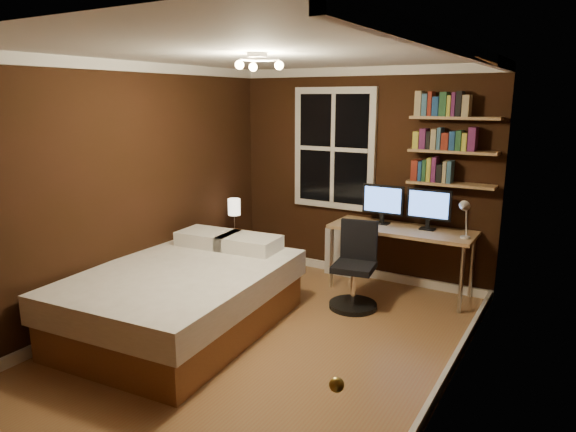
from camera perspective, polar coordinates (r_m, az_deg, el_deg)
The scene contains 24 objects.
floor at distance 4.80m, azimuth -2.35°, elevation -13.69°, with size 4.20×4.20×0.00m, color #95613B.
wall_back at distance 6.22m, azimuth 8.14°, elevation 4.51°, with size 3.20×0.04×2.50m, color black.
wall_left at distance 5.41m, azimuth -16.87°, elevation 2.82°, with size 0.04×4.20×2.50m, color black.
wall_right at distance 3.77m, azimuth 18.31°, elevation -1.53°, with size 0.04×4.20×2.50m, color black.
ceiling at distance 4.30m, azimuth -2.67°, elevation 17.60°, with size 3.20×4.20×0.02m, color white.
window at distance 6.29m, azimuth 5.14°, elevation 7.44°, with size 1.06×0.06×1.46m, color silver.
door at distance 2.45m, azimuth 9.42°, elevation -14.63°, with size 0.03×0.82×2.05m, color black, non-canonical shape.
door_knob at distance 2.23m, azimuth 5.42°, elevation -18.17°, with size 0.06×0.06×0.06m, color gold.
ceiling_fixture at distance 4.21m, azimuth -3.44°, elevation 16.33°, with size 0.44×0.44×0.18m, color beige, non-canonical shape.
bookshelf_lower at distance 5.78m, azimuth 17.62°, elevation 3.39°, with size 0.92×0.22×0.03m, color #A58350.
books_row_lower at distance 5.76m, azimuth 17.70°, elevation 4.67°, with size 0.48×0.16×0.23m, color maroon, non-canonical shape.
bookshelf_middle at distance 5.74m, azimuth 17.86°, elevation 6.84°, with size 0.92×0.22×0.03m, color #A58350.
books_row_middle at distance 5.73m, azimuth 17.95°, elevation 8.13°, with size 0.60×0.16×0.23m, color navy, non-canonical shape.
bookshelf_upper at distance 5.71m, azimuth 18.10°, elevation 10.33°, with size 0.92×0.22×0.03m, color #A58350.
books_row_upper at distance 5.71m, azimuth 18.19°, elevation 11.63°, with size 0.54×0.16×0.23m, color #23522E, non-canonical shape.
bed at distance 5.01m, azimuth -11.47°, elevation -8.79°, with size 1.75×2.31×0.74m.
nightstand at distance 6.44m, azimuth -5.88°, elevation -4.17°, with size 0.42×0.42×0.52m, color brown.
bedside_lamp at distance 6.31m, azimuth -5.98°, elevation -0.02°, with size 0.15×0.15×0.43m, color white, non-canonical shape.
radiator at distance 6.40m, azimuth 5.95°, elevation -3.96°, with size 0.39×0.14×0.59m, color beige.
desk at distance 5.83m, azimuth 12.50°, elevation -1.89°, with size 1.57×0.59×0.75m.
monitor_left at distance 5.92m, azimuth 10.49°, elevation 1.26°, with size 0.48×0.12×0.45m, color black, non-canonical shape.
monitor_right at distance 5.76m, azimuth 15.35°, elevation 0.70°, with size 0.48×0.12×0.45m, color black, non-canonical shape.
desk_lamp at distance 5.44m, azimuth 19.07°, elevation -0.31°, with size 0.14×0.32×0.44m, color silver, non-canonical shape.
office_chair at distance 5.44m, azimuth 7.42°, elevation -6.64°, with size 0.50×0.50×0.91m.
Camera 1 is at (2.35, -3.59, 2.15)m, focal length 32.00 mm.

